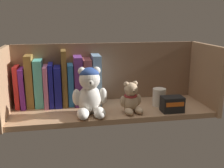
% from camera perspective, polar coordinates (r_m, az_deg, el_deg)
% --- Properties ---
extents(shelf_board, '(0.78, 0.24, 0.02)m').
position_cam_1_polar(shelf_board, '(1.08, -0.20, -5.68)').
color(shelf_board, '#A87F5B').
rests_on(shelf_board, ground).
extents(shelf_back_panel, '(0.80, 0.01, 0.27)m').
position_cam_1_polar(shelf_back_panel, '(1.17, -1.31, 2.15)').
color(shelf_back_panel, brown).
rests_on(shelf_back_panel, ground).
extents(shelf_side_panel_left, '(0.02, 0.27, 0.27)m').
position_cam_1_polar(shelf_side_panel_left, '(1.05, -21.94, -0.24)').
color(shelf_side_panel_left, '#A87F5B').
rests_on(shelf_side_panel_left, ground).
extents(shelf_side_panel_right, '(0.02, 0.27, 0.27)m').
position_cam_1_polar(shelf_side_panel_right, '(1.18, 19.08, 1.49)').
color(shelf_side_panel_right, '#A87F5B').
rests_on(shelf_side_panel_right, ground).
extents(book_0, '(0.02, 0.11, 0.17)m').
position_cam_1_polar(book_0, '(1.14, -19.34, -0.45)').
color(book_0, red).
rests_on(book_0, shelf_board).
extents(book_1, '(0.02, 0.12, 0.16)m').
position_cam_1_polar(book_1, '(1.14, -18.24, -0.61)').
color(book_1, '#5B1D78').
rests_on(book_1, shelf_board).
extents(book_2, '(0.03, 0.10, 0.21)m').
position_cam_1_polar(book_2, '(1.13, -16.98, 0.67)').
color(book_2, brown).
rests_on(book_2, shelf_board).
extents(book_3, '(0.03, 0.10, 0.19)m').
position_cam_1_polar(book_3, '(1.13, -15.19, 0.27)').
color(book_3, '#4FB6AA').
rests_on(book_3, shelf_board).
extents(book_4, '(0.02, 0.14, 0.17)m').
position_cam_1_polar(book_4, '(1.13, -13.72, -0.23)').
color(book_4, '#AC5C82').
rests_on(book_4, shelf_board).
extents(book_5, '(0.02, 0.13, 0.18)m').
position_cam_1_polar(book_5, '(1.13, -12.70, 0.01)').
color(book_5, navy).
rests_on(book_5, shelf_board).
extents(book_6, '(0.03, 0.13, 0.16)m').
position_cam_1_polar(book_6, '(1.13, -11.37, -0.25)').
color(book_6, navy).
rests_on(book_6, shelf_board).
extents(book_7, '(0.02, 0.12, 0.23)m').
position_cam_1_polar(book_7, '(1.12, -10.08, 1.41)').
color(book_7, brown).
rests_on(book_7, shelf_board).
extents(book_8, '(0.02, 0.11, 0.17)m').
position_cam_1_polar(book_8, '(1.13, -8.78, 0.03)').
color(book_8, '#317FC7').
rests_on(book_8, shelf_board).
extents(book_9, '(0.03, 0.13, 0.20)m').
position_cam_1_polar(book_9, '(1.13, -7.23, 0.90)').
color(book_9, '#63307C').
rests_on(book_9, shelf_board).
extents(book_10, '(0.03, 0.14, 0.19)m').
position_cam_1_polar(book_10, '(1.13, -5.37, 0.71)').
color(book_10, brown).
rests_on(book_10, shelf_board).
extents(book_11, '(0.03, 0.14, 0.21)m').
position_cam_1_polar(book_11, '(1.13, -3.51, 1.16)').
color(book_11, '#6E91B2').
rests_on(book_11, shelf_board).
extents(teddy_bear_larger, '(0.13, 0.13, 0.18)m').
position_cam_1_polar(teddy_bear_larger, '(0.99, -4.72, -1.79)').
color(teddy_bear_larger, white).
rests_on(teddy_bear_larger, shelf_board).
extents(teddy_bear_smaller, '(0.09, 0.09, 0.12)m').
position_cam_1_polar(teddy_bear_smaller, '(1.03, 4.06, -3.22)').
color(teddy_bear_smaller, tan).
rests_on(teddy_bear_smaller, shelf_board).
extents(pillar_candle, '(0.05, 0.05, 0.07)m').
position_cam_1_polar(pillar_candle, '(1.11, 10.03, -2.81)').
color(pillar_candle, silver).
rests_on(pillar_candle, shelf_board).
extents(small_product_box, '(0.08, 0.06, 0.06)m').
position_cam_1_polar(small_product_box, '(1.06, 12.64, -4.19)').
color(small_product_box, black).
rests_on(small_product_box, shelf_board).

